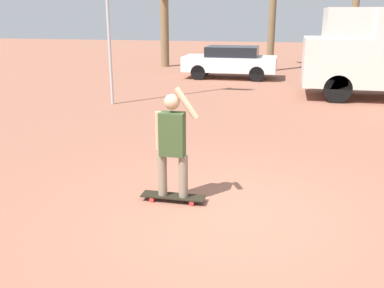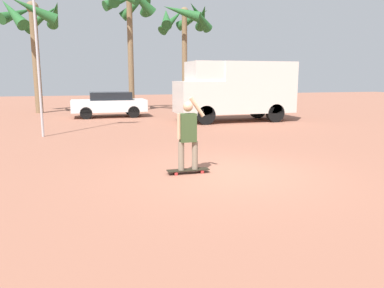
# 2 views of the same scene
# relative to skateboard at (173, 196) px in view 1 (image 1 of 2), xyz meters

# --- Properties ---
(ground_plane) EXTENTS (80.00, 80.00, 0.00)m
(ground_plane) POSITION_rel_skateboard_xyz_m (0.88, -0.25, -0.08)
(ground_plane) COLOR #935B47
(skateboard) EXTENTS (0.99, 0.25, 0.09)m
(skateboard) POSITION_rel_skateboard_xyz_m (0.00, 0.00, 0.00)
(skateboard) COLOR black
(skateboard) RESTS_ON ground_plane
(person_skateboarder) EXTENTS (0.66, 0.23, 1.69)m
(person_skateboarder) POSITION_rel_skateboard_xyz_m (-0.00, 0.00, 0.91)
(person_skateboarder) COLOR gray
(person_skateboarder) RESTS_ON skateboard
(parked_car_white) EXTENTS (4.08, 1.80, 1.40)m
(parked_car_white) POSITION_rel_skateboard_xyz_m (-0.88, 13.31, 0.67)
(parked_car_white) COLOR black
(parked_car_white) RESTS_ON ground_plane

